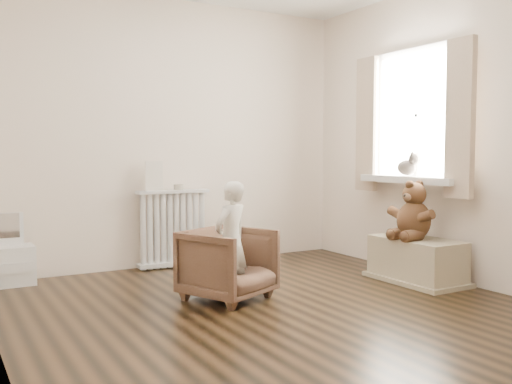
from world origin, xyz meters
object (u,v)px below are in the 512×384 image
toy_vanity (10,253)px  child (231,240)px  plush_cat (407,165)px  teddy_bear (414,205)px  toy_bench (417,259)px  radiator (173,227)px  armchair (228,264)px

toy_vanity → child: size_ratio=0.68×
child → toy_vanity: bearing=-69.0°
toy_vanity → plush_cat: 3.55m
teddy_bear → toy_bench: bearing=-17.2°
radiator → toy_bench: size_ratio=0.95×
radiator → child: (-0.09, -1.41, 0.07)m
radiator → toy_vanity: 1.48m
child → toy_bench: 1.72m
toy_vanity → teddy_bear: bearing=-27.7°
teddy_bear → toy_vanity: bearing=146.2°
radiator → armchair: 1.36m
toy_vanity → child: child is taller
teddy_bear → child: bearing=166.4°
toy_bench → plush_cat: plush_cat is taller
armchair → plush_cat: size_ratio=2.35×
toy_vanity → plush_cat: plush_cat is taller
armchair → child: bearing=-114.2°
toy_bench → teddy_bear: 0.47m
radiator → toy_vanity: bearing=-178.8°
toy_vanity → plush_cat: size_ratio=2.38×
radiator → plush_cat: 2.29m
radiator → child: size_ratio=0.85×
armchair → teddy_bear: bearing=-33.4°
toy_vanity → plush_cat: (3.21, -1.33, 0.72)m
toy_vanity → toy_bench: (3.07, -1.60, -0.08)m
toy_vanity → teddy_bear: teddy_bear is taller
toy_bench → teddy_bear: size_ratio=1.61×
toy_bench → plush_cat: bearing=62.8°
teddy_bear → plush_cat: bearing=50.6°
plush_cat → toy_bench: bearing=-134.3°
child → armchair: bearing=-114.2°
armchair → child: (-0.00, -0.05, 0.19)m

